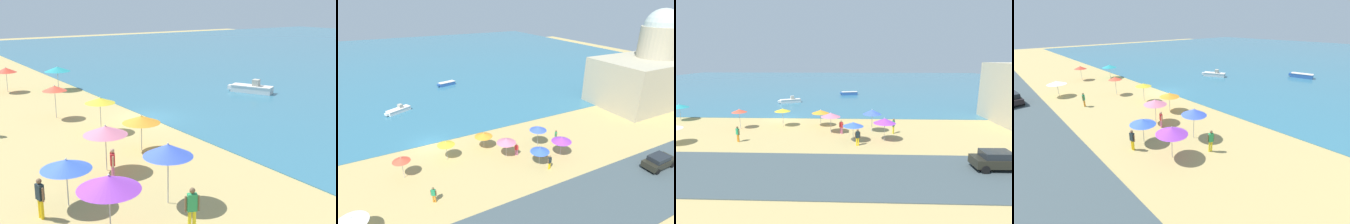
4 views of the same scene
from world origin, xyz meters
The scene contains 18 objects.
ground_plane centered at (0.00, 0.00, 0.00)m, with size 160.00×160.00×0.00m, color tan.
sea centered at (0.00, 55.00, 0.03)m, with size 150.00×110.00×0.05m, color teal.
beach_umbrella_0 centered at (10.04, -10.18, 1.86)m, with size 2.16×2.16×2.15m.
beach_umbrella_1 centered at (-3.90, -5.70, 2.25)m, with size 1.81×1.81×2.51m.
beach_umbrella_2 centered at (1.09, -4.40, 2.12)m, with size 2.01×2.01×2.37m.
beach_umbrella_4 centered at (13.32, -9.83, 2.18)m, with size 2.35×2.35×2.51m.
beach_umbrella_6 centered at (5.86, -4.08, 1.88)m, with size 2.22×2.22×2.16m.
beach_umbrella_7 centered at (-8.34, -11.90, 1.86)m, with size 2.47×2.47×2.15m.
beach_umbrella_8 centered at (12.23, -6.54, 2.41)m, with size 2.14×2.14×2.75m.
beach_umbrella_9 centered at (7.44, -7.10, 2.15)m, with size 2.27×2.27×2.45m.
bather_0 centered at (8.67, -7.37, 0.89)m, with size 0.53×0.34×1.59m.
bather_1 centered at (14.67, -7.12, 1.01)m, with size 0.35×0.53×1.79m.
bather_2 centered at (10.49, -11.48, 0.96)m, with size 0.56×0.29×1.71m.
bather_3 centered at (-1.95, -10.76, 0.94)m, with size 0.49×0.38×1.67m.
parked_car_1 centered at (21.31, -16.86, 0.85)m, with size 3.93×1.86×1.50m.
skiff_nearshore centered at (9.00, 23.73, 0.44)m, with size 4.09×2.11×0.77m.
skiff_offshore centered at (-2.15, 12.87, 0.44)m, with size 4.27×2.88×1.28m.
harbor_fortress centered at (37.00, -2.19, 5.59)m, with size 13.72×11.55×15.97m.
Camera 2 is at (-4.90, -30.56, 17.19)m, focal length 28.00 mm.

